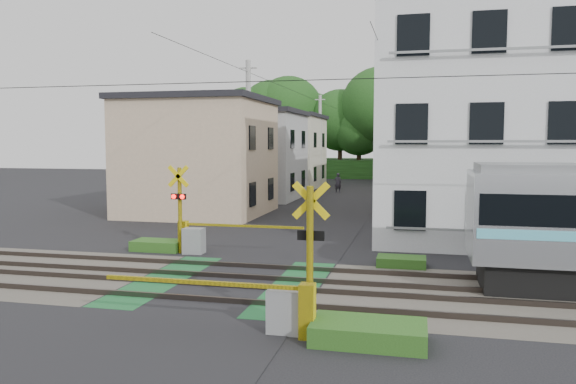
% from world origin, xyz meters
% --- Properties ---
extents(ground, '(120.00, 120.00, 0.00)m').
position_xyz_m(ground, '(0.00, 0.00, 0.00)').
color(ground, black).
extents(track_bed, '(120.00, 120.00, 0.14)m').
position_xyz_m(track_bed, '(0.00, 0.00, 0.04)').
color(track_bed, '#47423A').
rests_on(track_bed, ground).
extents(crossing_signal_near, '(4.74, 0.65, 3.09)m').
position_xyz_m(crossing_signal_near, '(2.59, -3.65, 0.71)').
color(crossing_signal_near, yellow).
rests_on(crossing_signal_near, ground).
extents(crossing_signal_far, '(4.74, 0.65, 3.09)m').
position_xyz_m(crossing_signal_far, '(-2.59, 3.65, 0.71)').
color(crossing_signal_far, yellow).
rests_on(crossing_signal_far, ground).
extents(apartment_block, '(10.20, 8.36, 9.30)m').
position_xyz_m(apartment_block, '(8.50, 9.49, 4.66)').
color(apartment_block, silver).
rests_on(apartment_block, ground).
extents(houses_row, '(22.07, 31.35, 6.80)m').
position_xyz_m(houses_row, '(0.25, 25.92, 3.24)').
color(houses_row, '#C7AC8C').
rests_on(houses_row, ground).
extents(tree_hill, '(40.00, 12.53, 11.94)m').
position_xyz_m(tree_hill, '(-1.02, 48.56, 5.99)').
color(tree_hill, '#1E4818').
rests_on(tree_hill, ground).
extents(catenary, '(60.00, 5.04, 7.00)m').
position_xyz_m(catenary, '(6.00, 0.03, 3.70)').
color(catenary, '#2D2D33').
rests_on(catenary, ground).
extents(utility_poles, '(7.90, 42.00, 8.00)m').
position_xyz_m(utility_poles, '(-1.05, 23.01, 4.08)').
color(utility_poles, '#A5A5A0').
rests_on(utility_poles, ground).
extents(pedestrian, '(0.59, 0.42, 1.53)m').
position_xyz_m(pedestrian, '(-1.06, 28.81, 0.76)').
color(pedestrian, '#322E39').
rests_on(pedestrian, ground).
extents(weed_patches, '(10.25, 8.80, 0.40)m').
position_xyz_m(weed_patches, '(1.76, -0.09, 0.18)').
color(weed_patches, '#2D5E1E').
rests_on(weed_patches, ground).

